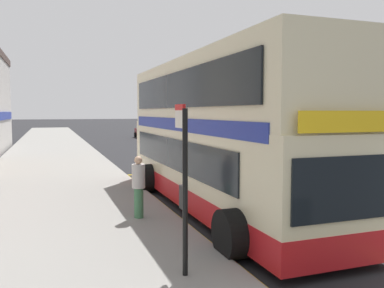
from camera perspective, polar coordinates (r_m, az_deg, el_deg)
name	(u,v)px	position (r m, az deg, el deg)	size (l,w,h in m)	color
ground_plane	(132,143)	(37.00, -8.50, 0.10)	(260.00, 260.00, 0.00)	black
pavement_near	(52,145)	(36.30, -19.41, -0.09)	(6.00, 76.00, 0.14)	gray
double_decker_bus	(217,139)	(11.86, 3.61, 0.67)	(3.26, 11.12, 4.40)	beige
bus_bay_markings	(216,208)	(12.09, 3.51, -9.14)	(2.99, 14.47, 0.01)	gold
bus_stop_sign	(184,176)	(6.67, -1.20, -4.65)	(0.09, 0.51, 2.87)	black
parked_car_black_ahead	(210,139)	(31.24, 2.61, 0.79)	(2.09, 4.20, 1.62)	black
parked_car_maroon_behind	(146,131)	(44.49, -6.58, 1.90)	(2.09, 4.20, 1.62)	maroon
pedestrian_waiting_near_sign	(139,185)	(10.43, -7.64, -5.76)	(0.34, 0.34, 1.61)	#3F724C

